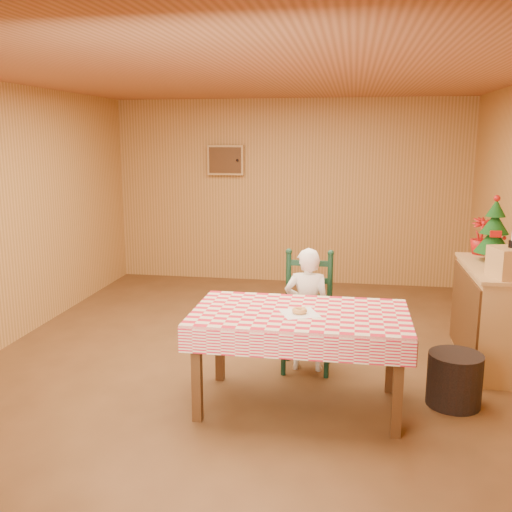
{
  "coord_description": "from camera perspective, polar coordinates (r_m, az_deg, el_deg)",
  "views": [
    {
      "loc": [
        0.89,
        -5.1,
        2.08
      ],
      "look_at": [
        0.0,
        0.2,
        0.95
      ],
      "focal_mm": 40.0,
      "sensor_mm": 36.0,
      "label": 1
    }
  ],
  "objects": [
    {
      "name": "crate",
      "position": [
        5.18,
        24.16,
        -0.59
      ],
      "size": [
        0.36,
        0.36,
        0.25
      ],
      "primitive_type": "cube",
      "rotation": [
        0.0,
        0.0,
        0.25
      ],
      "color": "tan",
      "rests_on": "shelf_unit"
    },
    {
      "name": "seated_child",
      "position": [
        5.13,
        5.14,
        -5.35
      ],
      "size": [
        0.41,
        0.27,
        1.12
      ],
      "primitive_type": "imported",
      "rotation": [
        0.0,
        0.0,
        3.14
      ],
      "color": "white",
      "rests_on": "ground"
    },
    {
      "name": "storage_bin",
      "position": [
        4.83,
        19.23,
        -11.58
      ],
      "size": [
        0.46,
        0.46,
        0.42
      ],
      "primitive_type": "cylinder",
      "rotation": [
        0.0,
        0.0,
        -0.09
      ],
      "color": "black",
      "rests_on": "ground"
    },
    {
      "name": "shelf_unit",
      "position": [
        5.69,
        22.59,
        -5.53
      ],
      "size": [
        0.54,
        1.24,
        0.93
      ],
      "color": "tan",
      "rests_on": "ground"
    },
    {
      "name": "dining_table",
      "position": [
        4.4,
        4.41,
        -6.58
      ],
      "size": [
        1.66,
        0.96,
        0.77
      ],
      "color": "#533016",
      "rests_on": "ground"
    },
    {
      "name": "cabin_walls",
      "position": [
        5.7,
        0.54,
        9.32
      ],
      "size": [
        5.1,
        6.05,
        2.65
      ],
      "color": "#BC8644",
      "rests_on": "ground"
    },
    {
      "name": "ground",
      "position": [
        5.58,
        -0.35,
        -10.02
      ],
      "size": [
        6.0,
        6.0,
        0.0
      ],
      "primitive_type": "plane",
      "color": "brown",
      "rests_on": "ground"
    },
    {
      "name": "donut",
      "position": [
        4.32,
        4.37,
        -5.47
      ],
      "size": [
        0.14,
        0.14,
        0.04
      ],
      "primitive_type": "torus",
      "rotation": [
        0.0,
        0.0,
        0.22
      ],
      "color": "#D7964D",
      "rests_on": "napkin"
    },
    {
      "name": "napkin",
      "position": [
        4.33,
        4.37,
        -5.73
      ],
      "size": [
        0.34,
        0.34,
        0.0
      ],
      "primitive_type": "cube",
      "rotation": [
        0.0,
        0.0,
        0.4
      ],
      "color": "white",
      "rests_on": "dining_table"
    },
    {
      "name": "ladder_chair",
      "position": [
        5.21,
        5.18,
        -5.79
      ],
      "size": [
        0.44,
        0.4,
        1.08
      ],
      "color": "black",
      "rests_on": "ground"
    },
    {
      "name": "christmas_tree",
      "position": [
        5.77,
        22.72,
        2.29
      ],
      "size": [
        0.34,
        0.34,
        0.62
      ],
      "color": "#533016",
      "rests_on": "shelf_unit"
    },
    {
      "name": "flower_arrangement",
      "position": [
        6.06,
        21.56,
        1.86
      ],
      "size": [
        0.25,
        0.25,
        0.36
      ],
      "primitive_type": "imported",
      "rotation": [
        0.0,
        0.0,
        0.25
      ],
      "color": "#A8120F",
      "rests_on": "shelf_unit"
    }
  ]
}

